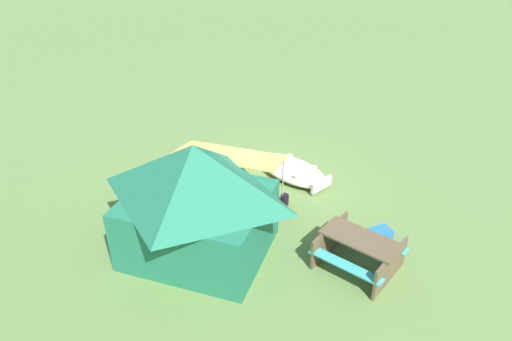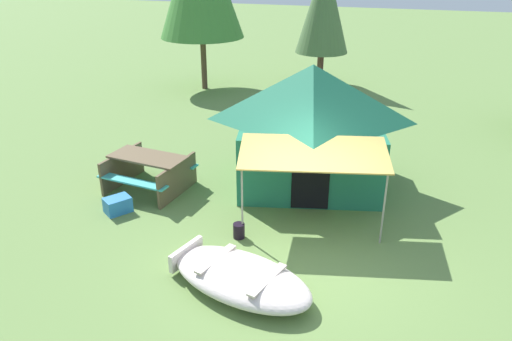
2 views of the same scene
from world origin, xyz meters
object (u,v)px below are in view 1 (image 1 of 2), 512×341
canvas_cabin_tent (197,199)px  cooler_box (380,235)px  picnic_table (359,249)px  fuel_can (285,199)px  beached_rowboat (293,170)px

canvas_cabin_tent → cooler_box: 4.41m
picnic_table → cooler_box: (-0.11, -1.14, -0.33)m
cooler_box → fuel_can: size_ratio=1.75×
cooler_box → fuel_can: (2.67, -0.18, -0.02)m
beached_rowboat → cooler_box: bearing=153.6°
picnic_table → fuel_can: 2.89m
canvas_cabin_tent → fuel_can: 3.06m
beached_rowboat → cooler_box: (-3.18, 1.57, -0.06)m
beached_rowboat → canvas_cabin_tent: size_ratio=0.60×
picnic_table → fuel_can: picnic_table is taller
canvas_cabin_tent → picnic_table: (-3.29, -1.37, -0.92)m
canvas_cabin_tent → cooler_box: canvas_cabin_tent is taller
canvas_cabin_tent → picnic_table: size_ratio=2.44×
beached_rowboat → fuel_can: size_ratio=9.34×
picnic_table → fuel_can: (2.55, -1.32, -0.34)m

